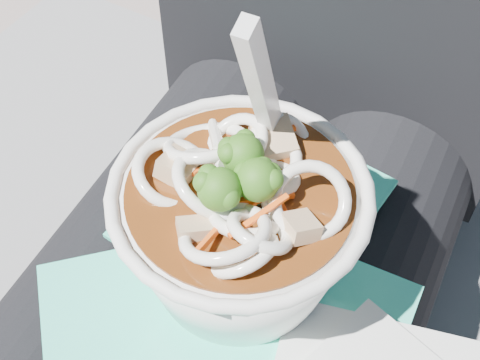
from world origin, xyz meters
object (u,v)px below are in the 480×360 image
at_px(person_body, 256,236).
at_px(udon_bowl, 240,221).
at_px(lap, 209,332).
at_px(plastic_bag, 236,325).
at_px(stone_ledge, 270,343).

xyz_separation_m(person_body, udon_bowl, (0.02, -0.08, 0.14)).
distance_m(lap, plastic_bag, 0.10).
bearing_deg(udon_bowl, plastic_bag, -67.81).
bearing_deg(stone_ledge, lap, -90.00).
height_order(lap, person_body, person_body).
bearing_deg(plastic_bag, udon_bowl, 112.19).
relative_size(stone_ledge, udon_bowl, 4.74).
xyz_separation_m(stone_ledge, lap, (0.00, -0.15, 0.31)).
bearing_deg(person_body, udon_bowl, -74.14).
relative_size(stone_ledge, lap, 2.08).
height_order(plastic_bag, udon_bowl, udon_bowl).
xyz_separation_m(lap, person_body, (0.00, 0.09, 0.02)).
height_order(lap, udon_bowl, udon_bowl).
xyz_separation_m(stone_ledge, plastic_bag, (0.04, -0.17, 0.40)).
bearing_deg(udon_bowl, lap, -148.21).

